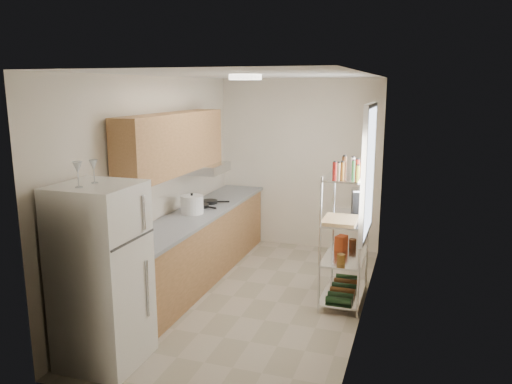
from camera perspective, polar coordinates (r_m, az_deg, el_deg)
room at (r=5.66m, az=-0.17°, el=-0.03°), size 2.52×4.42×2.62m
counter_run at (r=6.60m, az=-6.58°, el=-5.97°), size 0.63×3.51×0.90m
upper_cabinets at (r=6.08m, az=-9.40°, el=5.51°), size 0.33×2.20×0.72m
range_hood at (r=6.82m, az=-5.77°, el=2.74°), size 0.50×0.60×0.12m
window at (r=5.70m, az=12.74°, el=2.32°), size 0.06×1.00×1.46m
bakers_rack at (r=5.76m, az=10.30°, el=-1.97°), size 0.45×0.90×1.73m
ceiling_dome at (r=5.25m, az=-1.24°, el=12.99°), size 0.34×0.34×0.05m
refrigerator at (r=4.70m, az=-17.23°, el=-9.09°), size 0.68×0.68×1.66m
wine_glass_a at (r=4.51m, az=-18.03°, el=2.24°), size 0.07×0.07×0.20m
wine_glass_b at (r=4.35m, az=-19.68°, el=1.88°), size 0.08×0.08×0.22m
rice_cooker at (r=6.35m, az=-7.33°, el=-1.42°), size 0.29×0.29×0.23m
frying_pan_large at (r=6.69m, az=-6.43°, el=-1.55°), size 0.31×0.31×0.04m
frying_pan_small at (r=6.89m, az=-5.33°, el=-1.12°), size 0.28×0.28×0.04m
cutting_board at (r=5.62m, az=9.60°, el=-3.16°), size 0.37×0.48×0.03m
espresso_machine at (r=6.03m, az=11.68°, el=-0.97°), size 0.21×0.27×0.28m
storage_bag at (r=6.07m, az=9.72°, el=-5.75°), size 0.15×0.18×0.17m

